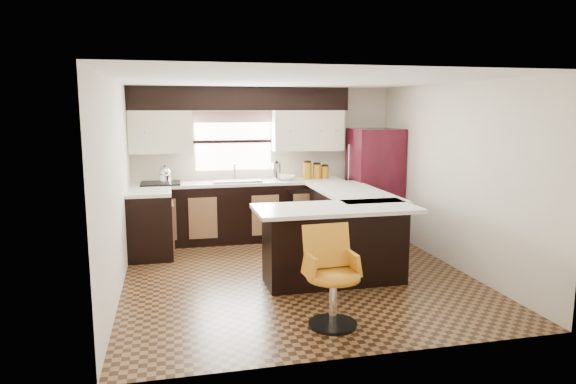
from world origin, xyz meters
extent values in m
plane|color=#49301A|center=(0.00, 0.00, 0.00)|extent=(4.40, 4.40, 0.00)
plane|color=silver|center=(0.00, 0.00, 2.40)|extent=(4.40, 4.40, 0.00)
plane|color=beige|center=(0.00, 2.20, 1.20)|extent=(4.40, 0.00, 4.40)
plane|color=beige|center=(0.00, -2.20, 1.20)|extent=(4.40, 0.00, 4.40)
plane|color=beige|center=(-2.10, 0.00, 1.20)|extent=(0.00, 4.40, 4.40)
plane|color=beige|center=(2.10, 0.00, 1.20)|extent=(0.00, 4.40, 4.40)
cube|color=black|center=(-0.45, 1.90, 0.45)|extent=(3.30, 0.60, 0.90)
cube|color=black|center=(-1.80, 1.25, 0.45)|extent=(0.60, 0.70, 0.90)
cube|color=silver|center=(-0.45, 1.90, 0.92)|extent=(3.30, 0.60, 0.04)
cube|color=silver|center=(-1.80, 1.25, 0.92)|extent=(0.60, 0.70, 0.04)
cube|color=black|center=(-0.40, 2.03, 2.22)|extent=(3.40, 0.35, 0.36)
cube|color=beige|center=(-1.62, 2.03, 1.72)|extent=(0.94, 0.35, 0.64)
cube|color=beige|center=(0.68, 2.03, 1.72)|extent=(1.14, 0.35, 0.64)
cube|color=white|center=(-0.50, 2.18, 1.55)|extent=(1.20, 0.02, 0.90)
cube|color=#D19B93|center=(-0.50, 2.14, 1.94)|extent=(1.30, 0.06, 0.18)
cube|color=#B2B2B7|center=(-0.50, 1.88, 0.96)|extent=(0.75, 0.45, 0.03)
cube|color=black|center=(0.55, 1.61, 0.43)|extent=(0.58, 0.03, 0.78)
cube|color=black|center=(-1.65, 1.88, 0.96)|extent=(0.58, 0.50, 0.02)
cube|color=black|center=(0.90, 0.62, 0.45)|extent=(0.60, 1.95, 0.90)
cube|color=black|center=(0.38, -0.35, 0.45)|extent=(1.65, 0.60, 0.90)
cube|color=silver|center=(0.95, 0.62, 0.92)|extent=(0.84, 1.95, 0.04)
cube|color=silver|center=(0.35, -0.44, 0.92)|extent=(1.89, 0.84, 0.04)
cube|color=#3B0916|center=(1.70, 1.65, 0.88)|extent=(0.75, 0.72, 1.75)
cylinder|color=silver|center=(0.14, 1.90, 1.08)|extent=(0.14, 0.14, 0.27)
imported|color=white|center=(0.30, 1.90, 0.98)|extent=(0.37, 0.37, 0.07)
cylinder|color=#9F6F0F|center=(0.65, 1.92, 1.08)|extent=(0.14, 0.14, 0.27)
cylinder|color=#9F6F0F|center=(0.82, 1.92, 1.06)|extent=(0.13, 0.13, 0.23)
cylinder|color=#9F6F0F|center=(0.95, 1.92, 1.04)|extent=(0.12, 0.12, 0.20)
camera|label=1|loc=(-1.51, -6.00, 2.07)|focal=32.00mm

